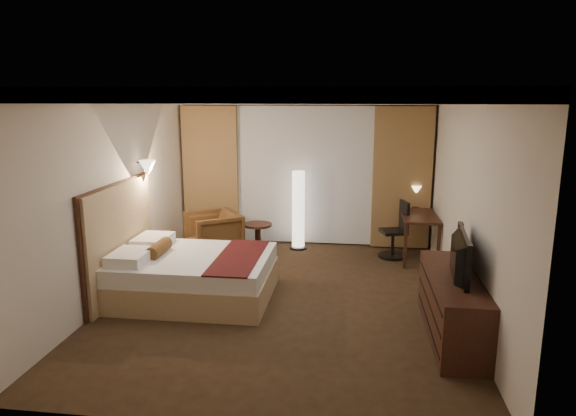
# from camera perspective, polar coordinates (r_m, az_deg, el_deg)

# --- Properties ---
(floor) EXTENTS (4.50, 5.50, 0.01)m
(floor) POSITION_cam_1_polar(r_m,az_deg,el_deg) (6.93, -0.43, -10.04)
(floor) COLOR #301E13
(floor) RESTS_ON ground
(ceiling) EXTENTS (4.50, 5.50, 0.01)m
(ceiling) POSITION_cam_1_polar(r_m,az_deg,el_deg) (6.41, -0.47, 12.90)
(ceiling) COLOR white
(ceiling) RESTS_ON back_wall
(back_wall) EXTENTS (4.50, 0.02, 2.70)m
(back_wall) POSITION_cam_1_polar(r_m,az_deg,el_deg) (9.23, 1.89, 4.29)
(back_wall) COLOR beige
(back_wall) RESTS_ON floor
(left_wall) EXTENTS (0.02, 5.50, 2.70)m
(left_wall) POSITION_cam_1_polar(r_m,az_deg,el_deg) (7.19, -18.51, 1.38)
(left_wall) COLOR beige
(left_wall) RESTS_ON floor
(right_wall) EXTENTS (0.02, 5.50, 2.70)m
(right_wall) POSITION_cam_1_polar(r_m,az_deg,el_deg) (6.62, 19.23, 0.43)
(right_wall) COLOR beige
(right_wall) RESTS_ON floor
(crown_molding) EXTENTS (4.50, 5.50, 0.12)m
(crown_molding) POSITION_cam_1_polar(r_m,az_deg,el_deg) (6.41, -0.47, 12.36)
(crown_molding) COLOR black
(crown_molding) RESTS_ON ceiling
(soffit) EXTENTS (4.50, 0.50, 0.20)m
(soffit) POSITION_cam_1_polar(r_m,az_deg,el_deg) (8.89, 1.79, 12.07)
(soffit) COLOR white
(soffit) RESTS_ON ceiling
(curtain_sheer) EXTENTS (2.48, 0.04, 2.45)m
(curtain_sheer) POSITION_cam_1_polar(r_m,az_deg,el_deg) (9.16, 1.84, 3.60)
(curtain_sheer) COLOR silver
(curtain_sheer) RESTS_ON back_wall
(curtain_left_drape) EXTENTS (1.00, 0.14, 2.45)m
(curtain_left_drape) POSITION_cam_1_polar(r_m,az_deg,el_deg) (9.42, -8.56, 3.71)
(curtain_left_drape) COLOR #9F7548
(curtain_left_drape) RESTS_ON back_wall
(curtain_right_drape) EXTENTS (1.00, 0.14, 2.45)m
(curtain_right_drape) POSITION_cam_1_polar(r_m,az_deg,el_deg) (9.10, 12.53, 3.26)
(curtain_right_drape) COLOR #9F7548
(curtain_right_drape) RESTS_ON back_wall
(wall_sconce) EXTENTS (0.24, 0.24, 0.24)m
(wall_sconce) POSITION_cam_1_polar(r_m,az_deg,el_deg) (7.71, -15.33, 4.31)
(wall_sconce) COLOR white
(wall_sconce) RESTS_ON left_wall
(bed) EXTENTS (2.01, 1.57, 0.59)m
(bed) POSITION_cam_1_polar(r_m,az_deg,el_deg) (7.00, -10.29, -7.44)
(bed) COLOR white
(bed) RESTS_ON floor
(headboard) EXTENTS (0.12, 1.87, 1.50)m
(headboard) POSITION_cam_1_polar(r_m,az_deg,el_deg) (7.23, -18.12, -3.43)
(headboard) COLOR tan
(headboard) RESTS_ON floor
(armchair) EXTENTS (1.08, 1.09, 0.83)m
(armchair) POSITION_cam_1_polar(r_m,az_deg,el_deg) (8.66, -8.31, -2.68)
(armchair) COLOR #523118
(armchair) RESTS_ON floor
(side_table) EXTENTS (0.48, 0.48, 0.53)m
(side_table) POSITION_cam_1_polar(r_m,az_deg,el_deg) (8.74, -3.36, -3.45)
(side_table) COLOR black
(side_table) RESTS_ON floor
(floor_lamp) EXTENTS (0.29, 0.29, 1.39)m
(floor_lamp) POSITION_cam_1_polar(r_m,az_deg,el_deg) (8.94, 1.16, -0.23)
(floor_lamp) COLOR white
(floor_lamp) RESTS_ON floor
(desk) EXTENTS (0.55, 1.27, 0.75)m
(desk) POSITION_cam_1_polar(r_m,az_deg,el_deg) (8.79, 14.19, -2.99)
(desk) COLOR black
(desk) RESTS_ON floor
(desk_lamp) EXTENTS (0.18, 0.18, 0.34)m
(desk_lamp) POSITION_cam_1_polar(r_m,az_deg,el_deg) (9.13, 14.02, 1.11)
(desk_lamp) COLOR #FFD899
(desk_lamp) RESTS_ON desk
(office_chair) EXTENTS (0.57, 0.57, 0.96)m
(office_chair) POSITION_cam_1_polar(r_m,az_deg,el_deg) (8.67, 11.61, -2.35)
(office_chair) COLOR black
(office_chair) RESTS_ON floor
(dresser) EXTENTS (0.50, 1.83, 0.71)m
(dresser) POSITION_cam_1_polar(r_m,az_deg,el_deg) (6.08, 17.76, -10.29)
(dresser) COLOR black
(dresser) RESTS_ON floor
(television) EXTENTS (0.70, 1.10, 0.14)m
(television) POSITION_cam_1_polar(r_m,az_deg,el_deg) (5.86, 17.89, -4.33)
(television) COLOR black
(television) RESTS_ON dresser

